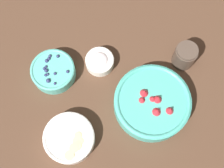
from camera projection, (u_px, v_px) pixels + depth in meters
The scene contains 6 objects.
ground_plane at pixel (118, 103), 1.10m from camera, with size 4.00×4.00×0.00m, color #4C3323.
bowl_strawberries at pixel (152, 103), 1.06m from camera, with size 0.26×0.26×0.09m.
bowl_blueberries at pixel (53, 71), 1.11m from camera, with size 0.16×0.16×0.06m.
bowl_bananas at pixel (69, 138), 1.03m from camera, with size 0.17×0.17×0.05m.
bowl_cream at pixel (100, 61), 1.12m from camera, with size 0.10×0.10×0.05m.
jar_chocolate at pixel (185, 56), 1.11m from camera, with size 0.08×0.08×0.09m.
Camera 1 is at (-0.03, 0.29, 1.07)m, focal length 50.00 mm.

